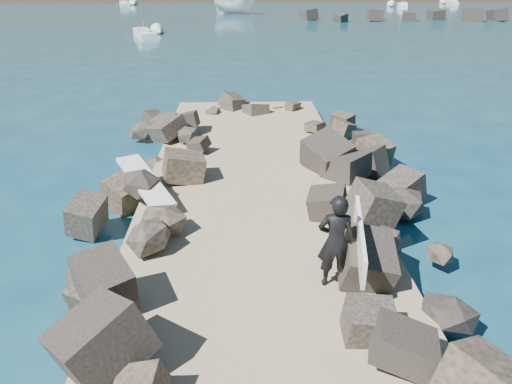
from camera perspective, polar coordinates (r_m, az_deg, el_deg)
The scene contains 12 objects.
ground at distance 13.00m, azimuth -0.17°, elevation -4.22°, with size 800.00×800.00×0.00m, color #0F384C.
jetty at distance 11.12m, azimuth 0.20°, elevation -7.78°, with size 6.00×26.00×0.60m, color #8C7759.
riprap_left at distance 11.71m, azimuth -14.31°, elevation -5.70°, with size 2.60×22.00×1.00m, color black.
riprap_right at distance 11.90m, azimuth 14.24°, elevation -5.17°, with size 2.60×22.00×1.00m, color black.
breakwater_secondary at distance 75.46m, azimuth 27.17°, elevation 17.55°, with size 52.00×4.00×1.20m, color black.
surfboard_resting at distance 13.26m, azimuth -12.55°, elevation 0.77°, with size 0.64×2.55×0.08m, color silver.
boat_imported at distance 76.62m, azimuth -2.49°, elevation 20.57°, with size 2.44×6.49×2.51m, color silver.
surfer_with_board at distance 9.46m, azimuth 9.47°, elevation -5.54°, with size 1.02×2.32×1.88m.
sailboat_e at distance 95.12m, azimuth -14.78°, elevation 20.03°, with size 3.33×7.70×9.02m.
sailboat_f at distance 102.95m, azimuth 21.52°, elevation 19.48°, with size 2.14×5.55×6.71m.
sailboat_a at distance 51.54m, azimuth -12.65°, elevation 17.22°, with size 3.21×6.41×7.66m.
sailboat_d at distance 91.54m, azimuth 16.37°, elevation 19.73°, with size 3.11×6.89×8.16m.
Camera 1 is at (-0.39, -11.41, 6.21)m, focal length 35.00 mm.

